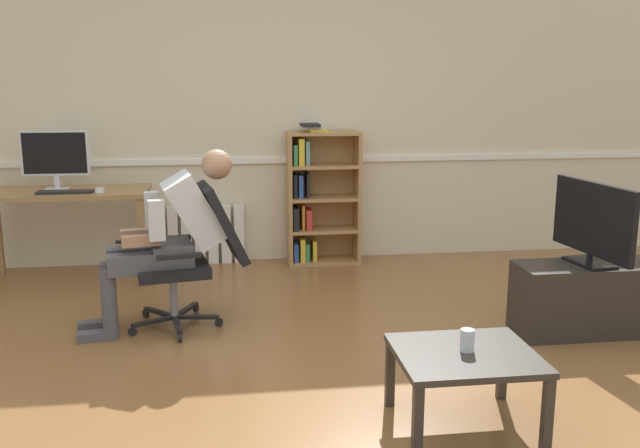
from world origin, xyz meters
TOP-DOWN VIEW (x-y plane):
  - ground_plane at (0.00, 0.00)m, footprint 18.00×18.00m
  - back_wall at (0.00, 2.65)m, footprint 12.00×0.13m
  - computer_desk at (-1.77, 2.15)m, footprint 1.33×0.59m
  - imac_monitor at (-1.84, 2.23)m, footprint 0.54×0.14m
  - keyboard at (-1.73, 2.01)m, footprint 0.43×0.12m
  - computer_mouse at (-1.46, 2.03)m, footprint 0.06×0.10m
  - bookshelf at (0.35, 2.44)m, footprint 0.65×0.29m
  - radiator at (-0.77, 2.54)m, footprint 0.91×0.08m
  - office_chair at (-0.68, 0.96)m, footprint 0.82×0.63m
  - person_seated at (-0.85, 0.93)m, footprint 1.06×0.48m
  - tv_stand at (1.87, 0.45)m, footprint 0.93×0.37m
  - tv_screen at (1.87, 0.45)m, footprint 0.24×0.77m
  - coffee_table at (0.65, -0.65)m, footprint 0.66×0.58m
  - drinking_glass at (0.66, -0.64)m, footprint 0.07×0.07m

SIDE VIEW (x-z plane):
  - ground_plane at x=0.00m, z-range 0.00..0.00m
  - tv_stand at x=1.87m, z-range 0.00..0.47m
  - radiator at x=-0.77m, z-range 0.00..0.53m
  - coffee_table at x=0.65m, z-range 0.14..0.52m
  - drinking_glass at x=0.66m, z-range 0.38..0.49m
  - office_chair at x=-0.68m, z-range 0.04..1.01m
  - bookshelf at x=0.35m, z-range -0.03..1.23m
  - person_seated at x=-0.85m, z-range 0.05..1.24m
  - computer_desk at x=-1.77m, z-range 0.27..1.02m
  - tv_screen at x=1.87m, z-range 0.48..1.02m
  - keyboard at x=-1.73m, z-range 0.76..0.78m
  - computer_mouse at x=-1.46m, z-range 0.76..0.79m
  - imac_monitor at x=-1.84m, z-range 0.79..1.27m
  - back_wall at x=0.00m, z-range 0.00..2.70m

